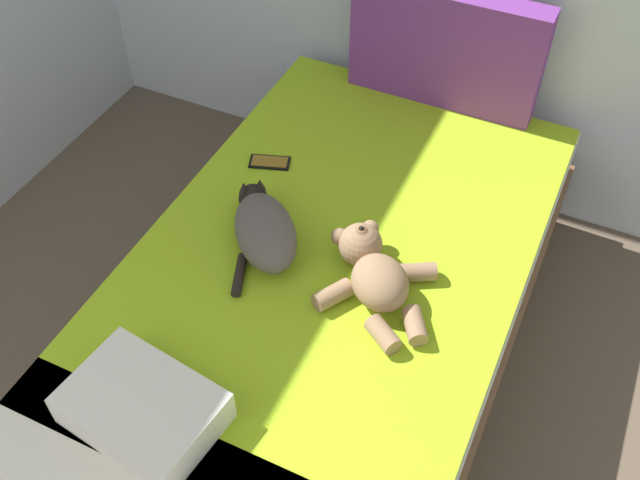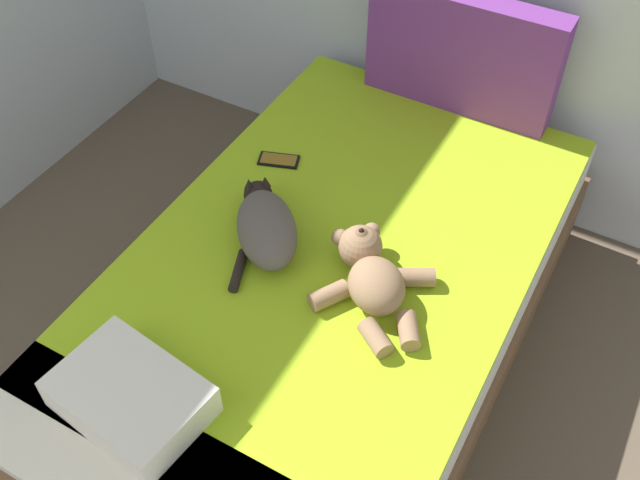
{
  "view_description": "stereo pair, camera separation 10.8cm",
  "coord_description": "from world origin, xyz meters",
  "px_view_note": "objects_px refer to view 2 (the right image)",
  "views": [
    {
      "loc": [
        2.3,
        1.2,
        2.31
      ],
      "look_at": [
        1.63,
        2.61,
        0.63
      ],
      "focal_mm": 40.94,
      "sensor_mm": 36.0,
      "label": 1
    },
    {
      "loc": [
        2.39,
        1.25,
        2.31
      ],
      "look_at": [
        1.63,
        2.61,
        0.63
      ],
      "focal_mm": 40.94,
      "sensor_mm": 36.0,
      "label": 2
    }
  ],
  "objects_px": {
    "patterned_cushion": "(462,54)",
    "cell_phone": "(279,160)",
    "bed": "(329,309)",
    "teddy_bear": "(372,275)",
    "cat": "(266,226)",
    "throw_pillow": "(131,397)"
  },
  "relations": [
    {
      "from": "bed",
      "to": "cat",
      "type": "distance_m",
      "value": 0.41
    },
    {
      "from": "patterned_cushion",
      "to": "throw_pillow",
      "type": "relative_size",
      "value": 1.86
    },
    {
      "from": "patterned_cushion",
      "to": "cell_phone",
      "type": "bearing_deg",
      "value": -123.94
    },
    {
      "from": "bed",
      "to": "patterned_cushion",
      "type": "distance_m",
      "value": 1.09
    },
    {
      "from": "teddy_bear",
      "to": "bed",
      "type": "bearing_deg",
      "value": 163.47
    },
    {
      "from": "patterned_cushion",
      "to": "cat",
      "type": "distance_m",
      "value": 1.05
    },
    {
      "from": "bed",
      "to": "throw_pillow",
      "type": "relative_size",
      "value": 5.22
    },
    {
      "from": "bed",
      "to": "cat",
      "type": "relative_size",
      "value": 4.93
    },
    {
      "from": "bed",
      "to": "cell_phone",
      "type": "height_order",
      "value": "cell_phone"
    },
    {
      "from": "bed",
      "to": "patterned_cushion",
      "type": "xyz_separation_m",
      "value": [
        0.04,
        0.97,
        0.5
      ]
    },
    {
      "from": "bed",
      "to": "patterned_cushion",
      "type": "bearing_deg",
      "value": 87.69
    },
    {
      "from": "cell_phone",
      "to": "throw_pillow",
      "type": "relative_size",
      "value": 0.41
    },
    {
      "from": "bed",
      "to": "teddy_bear",
      "type": "height_order",
      "value": "teddy_bear"
    },
    {
      "from": "bed",
      "to": "teddy_bear",
      "type": "bearing_deg",
      "value": -16.53
    },
    {
      "from": "patterned_cushion",
      "to": "throw_pillow",
      "type": "distance_m",
      "value": 1.73
    },
    {
      "from": "patterned_cushion",
      "to": "teddy_bear",
      "type": "distance_m",
      "value": 1.04
    },
    {
      "from": "patterned_cushion",
      "to": "cell_phone",
      "type": "height_order",
      "value": "patterned_cushion"
    },
    {
      "from": "throw_pillow",
      "to": "cell_phone",
      "type": "bearing_deg",
      "value": 99.94
    },
    {
      "from": "cat",
      "to": "cell_phone",
      "type": "xyz_separation_m",
      "value": [
        -0.17,
        0.36,
        -0.07
      ]
    },
    {
      "from": "patterned_cushion",
      "to": "cat",
      "type": "relative_size",
      "value": 1.76
    },
    {
      "from": "throw_pillow",
      "to": "teddy_bear",
      "type": "bearing_deg",
      "value": 61.19
    },
    {
      "from": "cat",
      "to": "cell_phone",
      "type": "relative_size",
      "value": 2.59
    }
  ]
}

